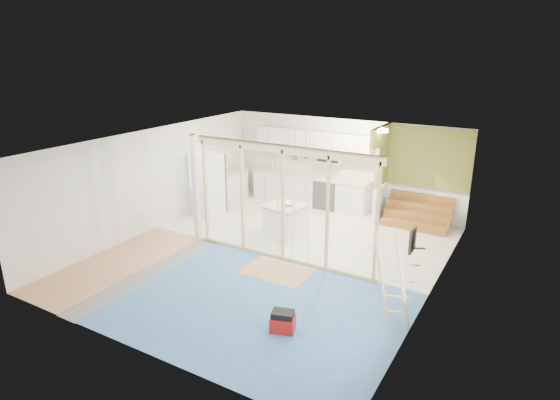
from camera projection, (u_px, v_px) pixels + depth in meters
The scene contains 17 objects.
room at pixel (271, 202), 10.16m from camera, with size 7.01×8.01×2.61m.
floor_overlays at pixel (275, 256), 10.58m from camera, with size 7.00×8.00×0.03m.
stud_frame at pixel (261, 188), 10.19m from camera, with size 4.66×0.14×2.60m.
base_cabinets at pixel (283, 189), 13.95m from camera, with size 4.45×2.24×0.93m.
upper_cabinets at pixel (314, 145), 13.54m from camera, with size 3.60×0.41×0.85m.
green_partition at pixel (409, 189), 12.30m from camera, with size 2.25×1.51×2.60m.
pot_rack at pixel (300, 153), 11.65m from camera, with size 0.52×0.52×0.72m.
sheathing_panel at pixel (403, 277), 6.86m from camera, with size 0.02×4.00×2.60m, color tan.
electrical_panel at pixel (413, 240), 7.27m from camera, with size 0.04×0.30×0.40m, color #3D3D42.
ceiling_light at pixel (382, 131), 11.57m from camera, with size 0.32×0.32×0.08m, color #FFEABF.
fridge at pixel (207, 184), 13.04m from camera, with size 0.90×0.87×1.73m.
island at pixel (285, 221), 11.51m from camera, with size 0.97×0.97×0.84m.
bowl at pixel (289, 204), 11.38m from camera, with size 0.28×0.28×0.07m, color silver.
soap_bottle_a at pixel (272, 163), 14.43m from camera, with size 0.12×0.13×0.32m, color silver.
soap_bottle_b at pixel (329, 175), 13.34m from camera, with size 0.09×0.09×0.19m, color silver.
toolbox at pixel (283, 322), 7.73m from camera, with size 0.47×0.41×0.38m.
ladder at pixel (394, 280), 7.77m from camera, with size 0.87×0.06×1.61m.
Camera 1 is at (5.02, -8.24, 4.50)m, focal length 30.00 mm.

